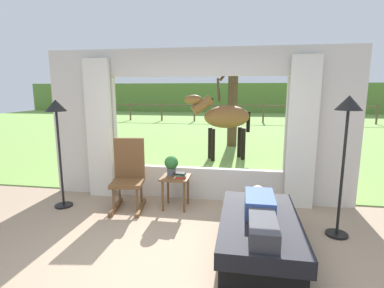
% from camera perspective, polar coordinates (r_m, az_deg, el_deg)
% --- Properties ---
extents(ground_plane, '(12.00, 12.00, 0.00)m').
position_cam_1_polar(ground_plane, '(3.35, -5.48, -23.81)').
color(ground_plane, gray).
extents(back_wall_with_window, '(5.20, 0.12, 2.55)m').
position_cam_1_polar(back_wall_with_window, '(5.03, 0.85, 3.17)').
color(back_wall_with_window, beige).
rests_on(back_wall_with_window, ground_plane).
extents(curtain_panel_left, '(0.44, 0.10, 2.40)m').
position_cam_1_polar(curtain_panel_left, '(5.42, -17.37, 2.69)').
color(curtain_panel_left, silver).
rests_on(curtain_panel_left, ground_plane).
extents(curtain_panel_right, '(0.44, 0.10, 2.40)m').
position_cam_1_polar(curtain_panel_right, '(4.94, 20.40, 1.80)').
color(curtain_panel_right, silver).
rests_on(curtain_panel_right, ground_plane).
extents(outdoor_pasture_lawn, '(36.00, 21.68, 0.02)m').
position_cam_1_polar(outdoor_pasture_lawn, '(15.96, 6.66, 3.60)').
color(outdoor_pasture_lawn, '#759E47').
rests_on(outdoor_pasture_lawn, ground_plane).
extents(distant_hill_ridge, '(36.00, 2.00, 2.40)m').
position_cam_1_polar(distant_hill_ridge, '(25.69, 7.81, 8.80)').
color(distant_hill_ridge, olive).
rests_on(distant_hill_ridge, ground_plane).
extents(recliner_sofa, '(0.91, 1.71, 0.42)m').
position_cam_1_polar(recliner_sofa, '(3.72, 12.76, -16.43)').
color(recliner_sofa, black).
rests_on(recliner_sofa, ground_plane).
extents(reclining_person, '(0.34, 1.43, 0.22)m').
position_cam_1_polar(reclining_person, '(3.55, 13.01, -12.41)').
color(reclining_person, '#334C8C').
rests_on(reclining_person, recliner_sofa).
extents(rocking_chair, '(0.56, 0.74, 1.12)m').
position_cam_1_polar(rocking_chair, '(4.87, -12.08, -5.75)').
color(rocking_chair, brown).
rests_on(rocking_chair, ground_plane).
extents(side_table, '(0.44, 0.44, 0.52)m').
position_cam_1_polar(side_table, '(4.79, -3.17, -7.33)').
color(side_table, brown).
rests_on(side_table, ground_plane).
extents(potted_plant, '(0.22, 0.22, 0.32)m').
position_cam_1_polar(potted_plant, '(4.78, -3.98, -3.90)').
color(potted_plant, '#4C5156').
rests_on(potted_plant, side_table).
extents(book_stack, '(0.20, 0.14, 0.08)m').
position_cam_1_polar(book_stack, '(4.67, -2.22, -6.01)').
color(book_stack, '#B22D28').
rests_on(book_stack, side_table).
extents(floor_lamp_left, '(0.32, 0.32, 1.73)m').
position_cam_1_polar(floor_lamp_left, '(5.08, -24.50, 4.00)').
color(floor_lamp_left, black).
rests_on(floor_lamp_left, ground_plane).
extents(floor_lamp_right, '(0.32, 0.32, 1.82)m').
position_cam_1_polar(floor_lamp_right, '(4.10, 27.62, 3.40)').
color(floor_lamp_right, black).
rests_on(floor_lamp_right, ground_plane).
extents(horse, '(1.80, 0.96, 1.73)m').
position_cam_1_polar(horse, '(7.96, 6.17, 5.10)').
color(horse, brown).
rests_on(horse, outdoor_pasture_lawn).
extents(pasture_tree, '(1.53, 1.50, 3.15)m').
position_cam_1_polar(pasture_tree, '(9.94, 7.72, 8.26)').
color(pasture_tree, '#4C3823').
rests_on(pasture_tree, outdoor_pasture_lawn).
extents(pasture_fence_line, '(16.10, 0.10, 1.10)m').
position_cam_1_polar(pasture_fence_line, '(17.52, 6.98, 6.61)').
color(pasture_fence_line, brown).
rests_on(pasture_fence_line, outdoor_pasture_lawn).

